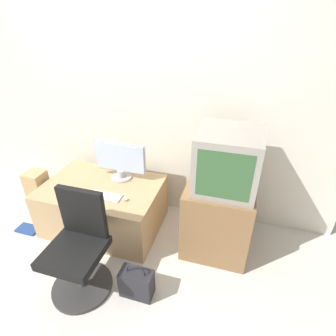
# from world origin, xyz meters

# --- Properties ---
(ground_plane) EXTENTS (12.00, 12.00, 0.00)m
(ground_plane) POSITION_xyz_m (0.00, 0.00, 0.00)
(ground_plane) COLOR beige
(wall_back) EXTENTS (4.40, 0.05, 2.60)m
(wall_back) POSITION_xyz_m (0.00, 1.32, 1.30)
(wall_back) COLOR silver
(wall_back) RESTS_ON ground_plane
(desk) EXTENTS (1.19, 0.80, 0.51)m
(desk) POSITION_xyz_m (-0.15, 0.79, 0.26)
(desk) COLOR tan
(desk) RESTS_ON ground_plane
(side_stand) EXTENTS (0.60, 0.61, 0.71)m
(side_stand) POSITION_xyz_m (1.04, 0.84, 0.35)
(side_stand) COLOR olive
(side_stand) RESTS_ON ground_plane
(main_monitor) EXTENTS (0.56, 0.21, 0.41)m
(main_monitor) POSITION_xyz_m (-0.01, 0.99, 0.72)
(main_monitor) COLOR #B2B2B7
(main_monitor) RESTS_ON desk
(keyboard) EXTENTS (0.33, 0.12, 0.01)m
(keyboard) POSITION_xyz_m (-0.02, 0.63, 0.52)
(keyboard) COLOR silver
(keyboard) RESTS_ON desk
(mouse) EXTENTS (0.06, 0.04, 0.03)m
(mouse) POSITION_xyz_m (0.19, 0.63, 0.53)
(mouse) COLOR silver
(mouse) RESTS_ON desk
(crt_tv) EXTENTS (0.51, 0.54, 0.52)m
(crt_tv) POSITION_xyz_m (1.06, 0.84, 0.97)
(crt_tv) COLOR gray
(crt_tv) RESTS_ON side_stand
(office_chair) EXTENTS (0.50, 0.50, 0.88)m
(office_chair) POSITION_xyz_m (0.03, 0.08, 0.38)
(office_chair) COLOR #333333
(office_chair) RESTS_ON ground_plane
(cardboard_box_lower) EXTENTS (0.21, 0.21, 0.23)m
(cardboard_box_lower) POSITION_xyz_m (-0.89, 0.71, 0.12)
(cardboard_box_lower) COLOR #A3845B
(cardboard_box_lower) RESTS_ON ground_plane
(cardboard_box_upper) EXTENTS (0.20, 0.19, 0.35)m
(cardboard_box_upper) POSITION_xyz_m (-0.89, 0.71, 0.41)
(cardboard_box_upper) COLOR tan
(cardboard_box_upper) RESTS_ON cardboard_box_lower
(handbag) EXTENTS (0.27, 0.15, 0.35)m
(handbag) POSITION_xyz_m (0.50, 0.10, 0.13)
(handbag) COLOR #232328
(handbag) RESTS_ON ground_plane
(book) EXTENTS (0.24, 0.14, 0.02)m
(book) POSITION_xyz_m (-0.92, 0.46, 0.01)
(book) COLOR navy
(book) RESTS_ON ground_plane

